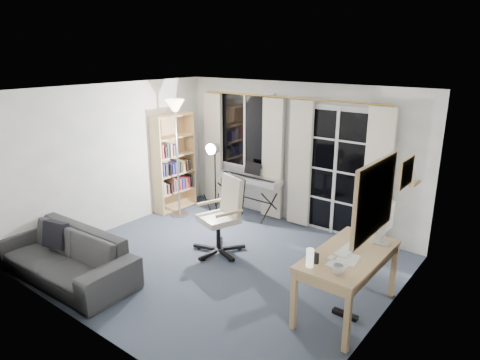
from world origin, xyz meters
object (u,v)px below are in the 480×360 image
(torchiere_lamp, at_px, (176,124))
(desk, at_px, (349,260))
(sofa, at_px, (62,248))
(keyboard_piano, at_px, (249,179))
(bookshelf, at_px, (172,165))
(mug, at_px, (338,268))
(office_chair, at_px, (226,209))
(monitor, at_px, (384,222))
(studio_light, at_px, (213,158))

(torchiere_lamp, distance_m, desk, 3.92)
(torchiere_lamp, distance_m, sofa, 2.82)
(torchiere_lamp, relative_size, keyboard_piano, 1.65)
(bookshelf, distance_m, mug, 4.42)
(office_chair, bearing_deg, desk, 8.73)
(keyboard_piano, distance_m, monitor, 3.12)
(monitor, bearing_deg, keyboard_piano, 156.84)
(desk, bearing_deg, keyboard_piano, 147.84)
(keyboard_piano, distance_m, sofa, 3.32)
(keyboard_piano, xyz_separation_m, sofa, (-0.62, -3.25, -0.28))
(monitor, relative_size, mug, 4.39)
(desk, height_order, sofa, sofa)
(office_chair, bearing_deg, studio_light, 159.80)
(office_chair, bearing_deg, mug, -2.96)
(sofa, bearing_deg, office_chair, 56.07)
(torchiere_lamp, bearing_deg, bookshelf, 150.69)
(studio_light, xyz_separation_m, monitor, (3.05, -0.54, -0.17))
(mug, xyz_separation_m, sofa, (-3.36, -1.05, -0.38))
(monitor, distance_m, sofa, 4.04)
(torchiere_lamp, distance_m, monitor, 3.94)
(studio_light, xyz_separation_m, mug, (2.95, -1.49, -0.39))
(desk, bearing_deg, office_chair, 170.61)
(bookshelf, relative_size, torchiere_lamp, 0.86)
(desk, distance_m, mug, 0.53)
(bookshelf, relative_size, studio_light, 1.21)
(mug, bearing_deg, studio_light, 153.21)
(desk, bearing_deg, mug, -78.09)
(desk, bearing_deg, sofa, -154.05)
(keyboard_piano, relative_size, mug, 10.52)
(monitor, bearing_deg, sofa, -149.41)
(studio_light, distance_m, monitor, 3.10)
(office_chair, height_order, mug, office_chair)
(torchiere_lamp, xyz_separation_m, sofa, (0.39, -2.49, -1.26))
(bookshelf, relative_size, mug, 14.88)
(studio_light, bearing_deg, bookshelf, 168.06)
(torchiere_lamp, relative_size, mug, 17.32)
(keyboard_piano, bearing_deg, mug, -37.48)
(office_chair, distance_m, monitor, 2.30)
(bookshelf, bearing_deg, monitor, -7.16)
(office_chair, relative_size, desk, 0.83)
(monitor, height_order, mug, monitor)
(mug, bearing_deg, torchiere_lamp, 158.97)
(mug, relative_size, sofa, 0.06)
(mug, bearing_deg, monitor, 84.20)
(desk, bearing_deg, bookshelf, 164.73)
(bookshelf, xyz_separation_m, mug, (4.10, -1.64, -0.06))
(studio_light, bearing_deg, torchiere_lamp, 178.65)
(studio_light, relative_size, monitor, 2.79)
(keyboard_piano, xyz_separation_m, office_chair, (0.56, -1.33, -0.02))
(torchiere_lamp, xyz_separation_m, mug, (3.76, -1.44, -0.89))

